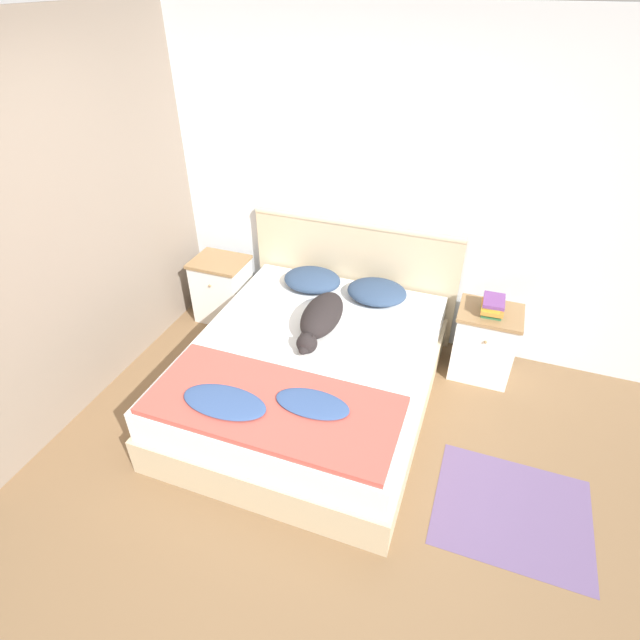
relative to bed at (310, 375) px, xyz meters
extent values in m
plane|color=brown|center=(0.06, -1.01, -0.25)|extent=(16.00, 16.00, 0.00)
cube|color=silver|center=(0.06, 1.12, 1.02)|extent=(9.00, 0.06, 2.55)
cube|color=gray|center=(-1.60, 0.04, 1.02)|extent=(0.06, 3.10, 2.55)
cube|color=#C6B28E|center=(0.00, 0.00, -0.11)|extent=(1.70, 2.04, 0.28)
cube|color=white|center=(0.00, 0.00, 0.15)|extent=(1.64, 1.98, 0.23)
cube|color=#C6B28E|center=(0.00, 1.04, 0.25)|extent=(1.78, 0.04, 1.00)
cylinder|color=#C6B28E|center=(0.00, 1.04, 0.75)|extent=(1.78, 0.06, 0.06)
cube|color=white|center=(-1.16, 0.78, 0.03)|extent=(0.45, 0.37, 0.57)
cube|color=#937047|center=(-1.16, 0.78, 0.33)|extent=(0.47, 0.39, 0.03)
sphere|color=#937047|center=(-1.16, 0.59, 0.19)|extent=(0.02, 0.02, 0.02)
cube|color=white|center=(1.16, 0.78, 0.03)|extent=(0.45, 0.37, 0.57)
cube|color=#937047|center=(1.16, 0.78, 0.33)|extent=(0.47, 0.39, 0.03)
sphere|color=#937047|center=(1.16, 0.59, 0.19)|extent=(0.02, 0.02, 0.02)
ellipsoid|color=navy|center=(-0.28, 0.77, 0.33)|extent=(0.48, 0.40, 0.13)
ellipsoid|color=navy|center=(0.28, 0.77, 0.33)|extent=(0.48, 0.40, 0.13)
cube|color=#BC4C42|center=(0.00, -0.63, 0.28)|extent=(1.55, 0.68, 0.04)
ellipsoid|color=#334C7F|center=(-0.27, -0.73, 0.31)|extent=(0.54, 0.27, 0.03)
ellipsoid|color=#334C7F|center=(0.23, -0.56, 0.31)|extent=(0.46, 0.24, 0.03)
ellipsoid|color=black|center=(0.00, 0.26, 0.37)|extent=(0.27, 0.55, 0.22)
sphere|color=black|center=(0.00, -0.05, 0.33)|extent=(0.15, 0.15, 0.15)
ellipsoid|color=black|center=(0.00, -0.11, 0.32)|extent=(0.07, 0.08, 0.06)
cone|color=black|center=(-0.04, -0.04, 0.39)|extent=(0.05, 0.05, 0.05)
cone|color=black|center=(0.04, -0.04, 0.39)|extent=(0.05, 0.05, 0.05)
ellipsoid|color=black|center=(0.04, 0.49, 0.31)|extent=(0.16, 0.25, 0.08)
cube|color=#337547|center=(1.16, 0.76, 0.36)|extent=(0.15, 0.19, 0.03)
cube|color=orange|center=(1.16, 0.76, 0.39)|extent=(0.17, 0.22, 0.03)
cube|color=gold|center=(1.16, 0.75, 0.42)|extent=(0.15, 0.19, 0.03)
cube|color=#703D7F|center=(1.16, 0.76, 0.45)|extent=(0.16, 0.22, 0.03)
cube|color=#604C75|center=(1.49, -0.47, -0.25)|extent=(0.92, 0.78, 0.00)
camera|label=1|loc=(1.02, -2.57, 2.45)|focal=28.00mm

